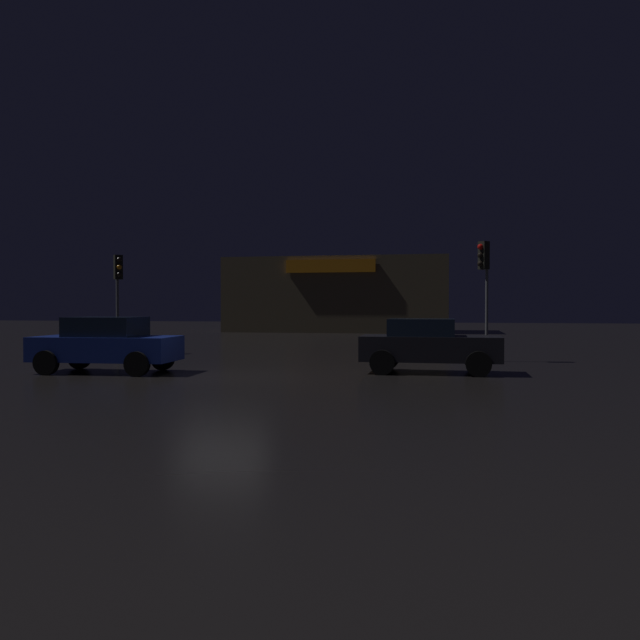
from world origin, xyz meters
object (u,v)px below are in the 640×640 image
at_px(traffic_signal_cross_left, 118,280).
at_px(car_far, 106,344).
at_px(car_near, 429,345).
at_px(traffic_signal_opposite, 484,269).
at_px(store_building, 339,295).

xyz_separation_m(traffic_signal_cross_left, car_far, (3.46, -7.08, -2.18)).
relative_size(traffic_signal_cross_left, car_near, 1.00).
xyz_separation_m(traffic_signal_opposite, car_far, (-11.03, -5.97, -2.40)).
bearing_deg(store_building, car_far, -92.82).
xyz_separation_m(car_near, car_far, (-9.26, -1.72, 0.02)).
distance_m(traffic_signal_opposite, car_far, 12.77).
bearing_deg(traffic_signal_opposite, car_near, -112.65).
xyz_separation_m(traffic_signal_cross_left, car_near, (12.71, -5.36, -2.20)).
distance_m(store_building, car_near, 31.17).
bearing_deg(traffic_signal_cross_left, traffic_signal_opposite, -4.39).
height_order(store_building, car_near, store_building).
relative_size(store_building, car_near, 4.11).
bearing_deg(traffic_signal_opposite, traffic_signal_cross_left, 175.61).
bearing_deg(traffic_signal_cross_left, store_building, 78.54).
bearing_deg(car_near, store_building, 104.30).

